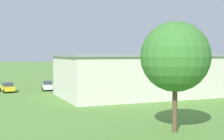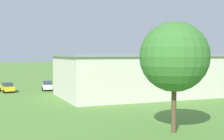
# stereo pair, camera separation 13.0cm
# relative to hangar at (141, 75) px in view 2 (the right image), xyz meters

# --- Properties ---
(ground_plane) EXTENTS (400.00, 400.00, 0.00)m
(ground_plane) POSITION_rel_hangar_xyz_m (2.02, -32.19, -3.33)
(ground_plane) COLOR #568438
(hangar) EXTENTS (26.73, 16.45, 6.63)m
(hangar) POSITION_rel_hangar_xyz_m (0.00, 0.00, 0.00)
(hangar) COLOR beige
(hangar) RESTS_ON ground_plane
(biplane) EXTENTS (7.82, 7.27, 3.53)m
(biplane) POSITION_rel_hangar_xyz_m (-4.36, -32.32, 0.84)
(biplane) COLOR yellow
(car_red) EXTENTS (2.51, 4.77, 1.64)m
(car_red) POSITION_rel_hangar_xyz_m (-11.84, -11.77, -2.48)
(car_red) COLOR red
(car_red) RESTS_ON ground_plane
(car_white) EXTENTS (2.17, 4.49, 1.73)m
(car_white) POSITION_rel_hangar_xyz_m (13.26, -12.43, -2.44)
(car_white) COLOR white
(car_white) RESTS_ON ground_plane
(car_yellow) EXTENTS (2.59, 4.68, 1.68)m
(car_yellow) POSITION_rel_hangar_xyz_m (20.27, -11.78, -2.46)
(car_yellow) COLOR gold
(car_yellow) RESTS_ON ground_plane
(person_walking_on_apron) EXTENTS (0.39, 0.39, 1.76)m
(person_walking_on_apron) POSITION_rel_hangar_xyz_m (-12.58, -18.76, -2.44)
(person_walking_on_apron) COLOR #B23333
(person_walking_on_apron) RESTS_ON ground_plane
(person_near_hangar_door) EXTENTS (0.47, 0.47, 1.69)m
(person_near_hangar_door) POSITION_rel_hangar_xyz_m (0.38, -18.42, -2.48)
(person_near_hangar_door) COLOR #72338C
(person_near_hangar_door) RESTS_ON ground_plane
(tree_behind_hangar_left) EXTENTS (5.95, 5.95, 9.41)m
(tree_behind_hangar_left) POSITION_rel_hangar_xyz_m (7.20, 23.36, 3.09)
(tree_behind_hangar_left) COLOR brown
(tree_behind_hangar_left) RESTS_ON ground_plane
(windsock) EXTENTS (1.25, 1.42, 6.05)m
(windsock) POSITION_rel_hangar_xyz_m (0.93, -34.26, 1.99)
(windsock) COLOR silver
(windsock) RESTS_ON ground_plane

